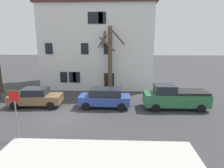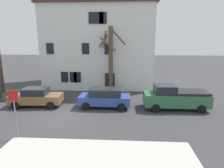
{
  "view_description": "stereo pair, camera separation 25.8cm",
  "coord_description": "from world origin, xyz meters",
  "px_view_note": "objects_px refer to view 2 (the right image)",
  "views": [
    {
      "loc": [
        4.47,
        -13.81,
        5.79
      ],
      "look_at": [
        3.76,
        2.5,
        2.03
      ],
      "focal_mm": 31.18,
      "sensor_mm": 36.0,
      "label": 1
    },
    {
      "loc": [
        4.72,
        -13.8,
        5.79
      ],
      "look_at": [
        3.76,
        2.5,
        2.03
      ],
      "focal_mm": 31.18,
      "sensor_mm": 36.0,
      "label": 2
    }
  ],
  "objects_px": {
    "building_main": "(100,41)",
    "pickup_truck_green": "(175,97)",
    "bicycle_leaning": "(34,91)",
    "tree_bare_mid": "(111,58)",
    "car_brown_sedan": "(36,97)",
    "car_blue_wagon": "(105,98)",
    "street_sign_pole": "(14,105)"
  },
  "relations": [
    {
      "from": "car_blue_wagon",
      "to": "tree_bare_mid",
      "type": "bearing_deg",
      "value": 87.7
    },
    {
      "from": "building_main",
      "to": "tree_bare_mid",
      "type": "height_order",
      "value": "building_main"
    },
    {
      "from": "building_main",
      "to": "tree_bare_mid",
      "type": "bearing_deg",
      "value": -69.43
    },
    {
      "from": "car_blue_wagon",
      "to": "pickup_truck_green",
      "type": "relative_size",
      "value": 0.82
    },
    {
      "from": "tree_bare_mid",
      "to": "car_brown_sedan",
      "type": "height_order",
      "value": "tree_bare_mid"
    },
    {
      "from": "street_sign_pole",
      "to": "car_brown_sedan",
      "type": "bearing_deg",
      "value": 103.95
    },
    {
      "from": "car_brown_sedan",
      "to": "car_blue_wagon",
      "type": "height_order",
      "value": "car_blue_wagon"
    },
    {
      "from": "building_main",
      "to": "tree_bare_mid",
      "type": "relative_size",
      "value": 1.87
    },
    {
      "from": "street_sign_pole",
      "to": "bicycle_leaning",
      "type": "distance_m",
      "value": 10.03
    },
    {
      "from": "building_main",
      "to": "pickup_truck_green",
      "type": "height_order",
      "value": "building_main"
    },
    {
      "from": "car_brown_sedan",
      "to": "street_sign_pole",
      "type": "distance_m",
      "value": 6.15
    },
    {
      "from": "car_brown_sedan",
      "to": "street_sign_pole",
      "type": "relative_size",
      "value": 1.49
    },
    {
      "from": "bicycle_leaning",
      "to": "car_brown_sedan",
      "type": "bearing_deg",
      "value": -61.27
    },
    {
      "from": "building_main",
      "to": "street_sign_pole",
      "type": "xyz_separation_m",
      "value": [
        -3.14,
        -15.01,
        -3.54
      ]
    },
    {
      "from": "street_sign_pole",
      "to": "bicycle_leaning",
      "type": "height_order",
      "value": "street_sign_pole"
    },
    {
      "from": "tree_bare_mid",
      "to": "car_blue_wagon",
      "type": "bearing_deg",
      "value": -92.3
    },
    {
      "from": "tree_bare_mid",
      "to": "street_sign_pole",
      "type": "xyz_separation_m",
      "value": [
        -4.82,
        -10.52,
        -1.77
      ]
    },
    {
      "from": "building_main",
      "to": "car_brown_sedan",
      "type": "xyz_separation_m",
      "value": [
        -4.59,
        -9.17,
        -4.82
      ]
    },
    {
      "from": "car_brown_sedan",
      "to": "tree_bare_mid",
      "type": "bearing_deg",
      "value": 36.7
    },
    {
      "from": "pickup_truck_green",
      "to": "car_brown_sedan",
      "type": "bearing_deg",
      "value": -179.82
    },
    {
      "from": "car_brown_sedan",
      "to": "pickup_truck_green",
      "type": "xyz_separation_m",
      "value": [
        12.07,
        0.04,
        0.17
      ]
    },
    {
      "from": "street_sign_pole",
      "to": "building_main",
      "type": "bearing_deg",
      "value": 78.18
    },
    {
      "from": "building_main",
      "to": "pickup_truck_green",
      "type": "xyz_separation_m",
      "value": [
        7.48,
        -9.13,
        -4.64
      ]
    },
    {
      "from": "car_brown_sedan",
      "to": "bicycle_leaning",
      "type": "height_order",
      "value": "car_brown_sedan"
    },
    {
      "from": "building_main",
      "to": "car_brown_sedan",
      "type": "height_order",
      "value": "building_main"
    },
    {
      "from": "tree_bare_mid",
      "to": "pickup_truck_green",
      "type": "height_order",
      "value": "tree_bare_mid"
    },
    {
      "from": "car_brown_sedan",
      "to": "car_blue_wagon",
      "type": "relative_size",
      "value": 1.03
    },
    {
      "from": "building_main",
      "to": "bicycle_leaning",
      "type": "xyz_separation_m",
      "value": [
        -6.48,
        -5.72,
        -5.28
      ]
    },
    {
      "from": "tree_bare_mid",
      "to": "bicycle_leaning",
      "type": "distance_m",
      "value": 8.97
    },
    {
      "from": "building_main",
      "to": "street_sign_pole",
      "type": "relative_size",
      "value": 4.4
    },
    {
      "from": "pickup_truck_green",
      "to": "bicycle_leaning",
      "type": "height_order",
      "value": "pickup_truck_green"
    },
    {
      "from": "car_brown_sedan",
      "to": "building_main",
      "type": "bearing_deg",
      "value": 63.39
    }
  ]
}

